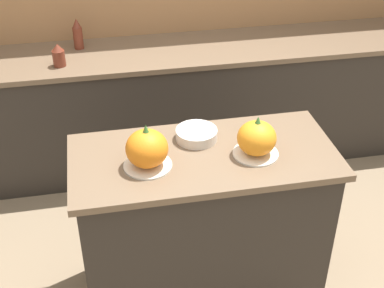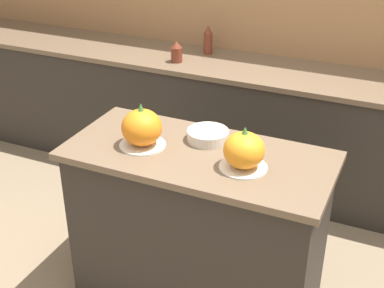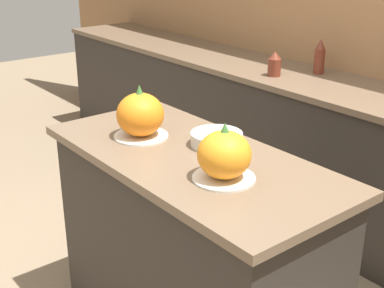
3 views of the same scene
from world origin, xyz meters
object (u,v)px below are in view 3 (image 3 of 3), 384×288
at_px(pumpkin_cake_left, 140,116).
at_px(bottle_tall, 320,57).
at_px(mixing_bowl, 217,139).
at_px(pumpkin_cake_right, 224,156).
at_px(bottle_short, 275,64).

xyz_separation_m(pumpkin_cake_left, bottle_tall, (-0.29, 1.49, -0.01)).
bearing_deg(mixing_bowl, pumpkin_cake_right, -36.43).
bearing_deg(pumpkin_cake_left, bottle_short, 108.51).
bearing_deg(pumpkin_cake_right, bottle_short, 126.95).
height_order(pumpkin_cake_left, bottle_tall, pumpkin_cake_left).
distance_m(bottle_tall, mixing_bowl, 1.42).
bearing_deg(pumpkin_cake_left, mixing_bowl, 34.32).
height_order(pumpkin_cake_right, mixing_bowl, pumpkin_cake_right).
relative_size(pumpkin_cake_right, bottle_short, 1.47).
height_order(pumpkin_cake_left, mixing_bowl, pumpkin_cake_left).
relative_size(pumpkin_cake_right, mixing_bowl, 1.06).
bearing_deg(mixing_bowl, pumpkin_cake_left, -145.68).
distance_m(pumpkin_cake_right, bottle_tall, 1.70).
bearing_deg(bottle_tall, pumpkin_cake_right, -61.80).
bearing_deg(bottle_short, pumpkin_cake_left, -71.49).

